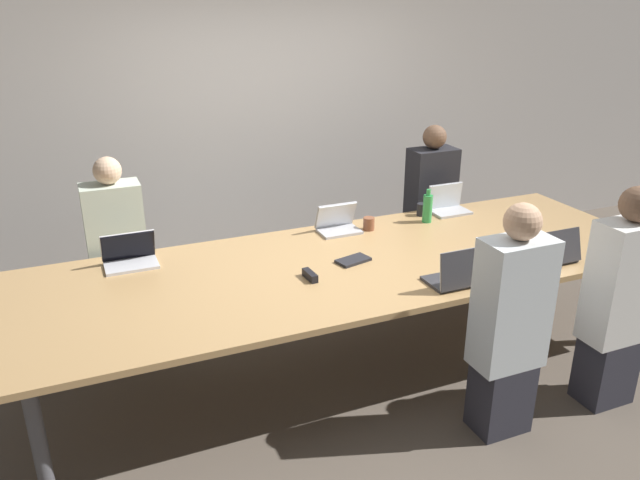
# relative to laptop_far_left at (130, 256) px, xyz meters

# --- Properties ---
(ground_plane) EXTENTS (24.00, 24.00, 0.00)m
(ground_plane) POSITION_rel_laptop_far_left_xyz_m (1.38, -0.53, -0.83)
(ground_plane) COLOR brown
(curtain_wall) EXTENTS (12.00, 0.06, 2.80)m
(curtain_wall) POSITION_rel_laptop_far_left_xyz_m (1.38, 1.36, 0.57)
(curtain_wall) COLOR #BCB7B2
(curtain_wall) RESTS_ON ground_plane
(conference_table) EXTENTS (4.38, 1.48, 0.77)m
(conference_table) POSITION_rel_laptop_far_left_xyz_m (1.38, -0.53, -0.11)
(conference_table) COLOR tan
(conference_table) RESTS_ON ground_plane
(laptop_far_left) EXTENTS (0.35, 0.23, 0.23)m
(laptop_far_left) POSITION_rel_laptop_far_left_xyz_m (0.00, 0.00, 0.00)
(laptop_far_left) COLOR silver
(laptop_far_left) RESTS_ON conference_table
(person_far_left) EXTENTS (0.40, 0.24, 1.41)m
(person_far_left) POSITION_rel_laptop_far_left_xyz_m (-0.05, 0.40, -0.15)
(person_far_left) COLOR #2D2D38
(person_far_left) RESTS_ON ground_plane
(laptop_far_right) EXTENTS (0.31, 0.22, 0.23)m
(laptop_far_right) POSITION_rel_laptop_far_left_xyz_m (2.54, 0.10, 0.00)
(laptop_far_right) COLOR #B7B7BC
(laptop_far_right) RESTS_ON conference_table
(person_far_right) EXTENTS (0.40, 0.24, 1.42)m
(person_far_right) POSITION_rel_laptop_far_left_xyz_m (2.58, 0.42, -0.15)
(person_far_right) COLOR #2D2D38
(person_far_right) RESTS_ON ground_plane
(cup_far_right) EXTENTS (0.08, 0.08, 0.10)m
(cup_far_right) POSITION_rel_laptop_far_left_xyz_m (2.29, 0.10, -0.02)
(cup_far_right) COLOR #232328
(cup_far_right) RESTS_ON conference_table
(bottle_far_right) EXTENTS (0.07, 0.07, 0.27)m
(bottle_far_right) POSITION_rel_laptop_far_left_xyz_m (2.25, -0.05, 0.05)
(bottle_far_right) COLOR green
(bottle_far_right) RESTS_ON conference_table
(laptop_near_midright) EXTENTS (0.31, 0.25, 0.26)m
(laptop_near_midright) POSITION_rel_laptop_far_left_xyz_m (1.80, -1.11, 0.01)
(laptop_near_midright) COLOR #333338
(laptop_near_midright) RESTS_ON conference_table
(person_near_midright) EXTENTS (0.40, 0.24, 1.42)m
(person_near_midright) POSITION_rel_laptop_far_left_xyz_m (1.88, -1.53, -0.14)
(person_near_midright) COLOR #2D2D38
(person_near_midright) RESTS_ON ground_plane
(laptop_far_center) EXTENTS (0.31, 0.22, 0.22)m
(laptop_far_center) POSITION_rel_laptop_far_left_xyz_m (1.52, 0.04, -0.00)
(laptop_far_center) COLOR #B7B7BC
(laptop_far_center) RESTS_ON conference_table
(cup_far_center) EXTENTS (0.09, 0.09, 0.10)m
(cup_far_center) POSITION_rel_laptop_far_left_xyz_m (1.75, -0.03, -0.02)
(cup_far_center) COLOR brown
(cup_far_center) RESTS_ON conference_table
(laptop_near_right) EXTENTS (0.31, 0.24, 0.24)m
(laptop_near_right) POSITION_rel_laptop_far_left_xyz_m (2.61, -1.06, 0.00)
(laptop_near_right) COLOR #333338
(laptop_near_right) RESTS_ON conference_table
(person_near_right) EXTENTS (0.40, 0.24, 1.43)m
(person_near_right) POSITION_rel_laptop_far_left_xyz_m (2.67, -1.56, -0.14)
(person_near_right) COLOR #2D2D38
(person_near_right) RESTS_ON ground_plane
(stapler) EXTENTS (0.05, 0.15, 0.05)m
(stapler) POSITION_rel_laptop_far_left_xyz_m (1.01, -0.67, -0.04)
(stapler) COLOR black
(stapler) RESTS_ON conference_table
(notebook) EXTENTS (0.25, 0.18, 0.02)m
(notebook) POSITION_rel_laptop_far_left_xyz_m (1.38, -0.53, -0.06)
(notebook) COLOR #232328
(notebook) RESTS_ON conference_table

